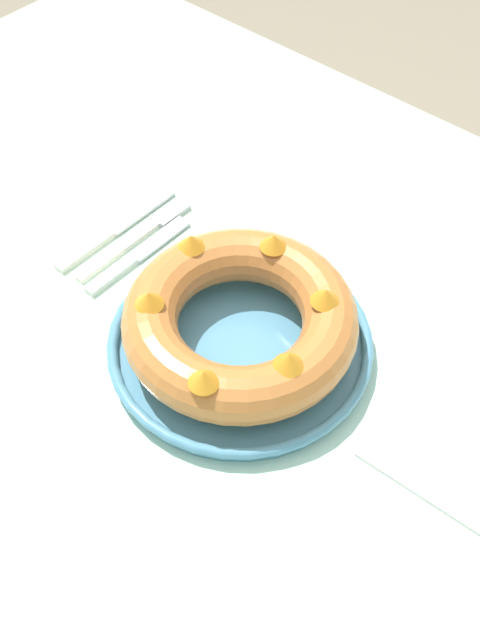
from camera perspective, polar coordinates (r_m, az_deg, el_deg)
ground_plane at (r=1.53m, az=-0.89°, el=-20.18°), size 8.00×8.00×0.00m
dining_table at (r=0.90m, az=-1.41°, el=-5.81°), size 1.54×1.07×0.77m
serving_dish at (r=0.83m, az=-0.00°, el=-1.81°), size 0.29×0.29×0.02m
bundt_cake at (r=0.80m, az=-0.00°, el=0.04°), size 0.25×0.25×0.08m
fork at (r=0.96m, az=-7.46°, el=6.54°), size 0.02×0.18×0.01m
serving_knife at (r=0.97m, az=-9.95°, el=6.51°), size 0.02×0.19×0.01m
cake_knife at (r=0.93m, az=-8.28°, el=4.53°), size 0.02×0.17×0.01m
napkin at (r=0.79m, az=16.30°, el=-10.13°), size 0.18×0.13×0.00m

